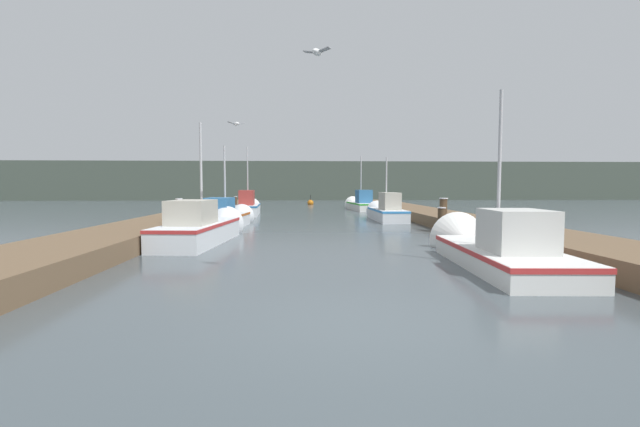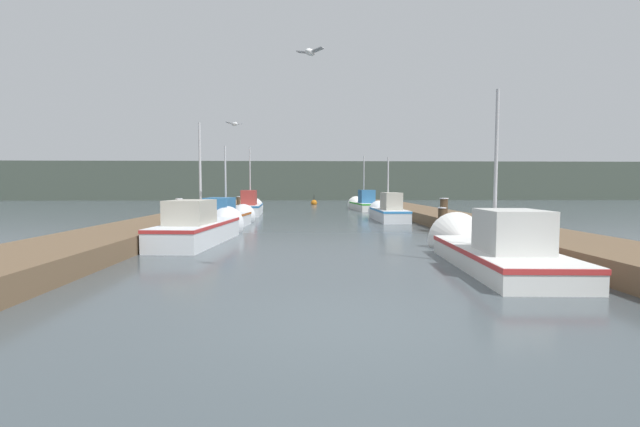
{
  "view_description": "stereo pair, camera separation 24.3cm",
  "coord_description": "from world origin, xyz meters",
  "px_view_note": "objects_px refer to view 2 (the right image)",
  "views": [
    {
      "loc": [
        -0.75,
        -5.49,
        1.87
      ],
      "look_at": [
        0.07,
        11.85,
        0.74
      ],
      "focal_mm": 24.0,
      "sensor_mm": 36.0,
      "label": 1
    },
    {
      "loc": [
        -0.51,
        -5.5,
        1.87
      ],
      "look_at": [
        0.07,
        11.85,
        0.74
      ],
      "focal_mm": 24.0,
      "sensor_mm": 36.0,
      "label": 2
    }
  ],
  "objects_px": {
    "fishing_boat_2": "(228,218)",
    "mooring_piling_0": "(444,215)",
    "fishing_boat_0": "(488,248)",
    "seagull_lead": "(235,124)",
    "fishing_boat_1": "(203,227)",
    "mooring_piling_1": "(239,204)",
    "fishing_boat_3": "(387,211)",
    "fishing_boat_5": "(363,204)",
    "fishing_boat_4": "(251,207)",
    "mooring_piling_2": "(442,220)",
    "channel_buoy": "(314,203)",
    "mooring_piling_3": "(179,217)",
    "seagull_1": "(310,52)"
  },
  "relations": [
    {
      "from": "fishing_boat_0",
      "to": "mooring_piling_2",
      "type": "bearing_deg",
      "value": 84.49
    },
    {
      "from": "fishing_boat_1",
      "to": "channel_buoy",
      "type": "relative_size",
      "value": 5.35
    },
    {
      "from": "fishing_boat_3",
      "to": "channel_buoy",
      "type": "xyz_separation_m",
      "value": [
        -3.63,
        19.25,
        -0.31
      ]
    },
    {
      "from": "fishing_boat_5",
      "to": "channel_buoy",
      "type": "relative_size",
      "value": 5.49
    },
    {
      "from": "mooring_piling_2",
      "to": "seagull_1",
      "type": "bearing_deg",
      "value": -121.79
    },
    {
      "from": "fishing_boat_5",
      "to": "mooring_piling_3",
      "type": "xyz_separation_m",
      "value": [
        -9.19,
        -17.1,
        0.26
      ]
    },
    {
      "from": "mooring_piling_2",
      "to": "channel_buoy",
      "type": "height_order",
      "value": "mooring_piling_2"
    },
    {
      "from": "fishing_boat_0",
      "to": "channel_buoy",
      "type": "distance_m",
      "value": 32.49
    },
    {
      "from": "seagull_lead",
      "to": "mooring_piling_0",
      "type": "bearing_deg",
      "value": -6.27
    },
    {
      "from": "fishing_boat_2",
      "to": "mooring_piling_0",
      "type": "height_order",
      "value": "fishing_boat_2"
    },
    {
      "from": "fishing_boat_0",
      "to": "seagull_lead",
      "type": "height_order",
      "value": "fishing_boat_0"
    },
    {
      "from": "fishing_boat_4",
      "to": "fishing_boat_3",
      "type": "bearing_deg",
      "value": -34.39
    },
    {
      "from": "fishing_boat_4",
      "to": "seagull_lead",
      "type": "distance_m",
      "value": 15.29
    },
    {
      "from": "mooring_piling_0",
      "to": "seagull_lead",
      "type": "xyz_separation_m",
      "value": [
        -7.75,
        -3.88,
        3.05
      ]
    },
    {
      "from": "fishing_boat_0",
      "to": "fishing_boat_2",
      "type": "xyz_separation_m",
      "value": [
        -7.89,
        9.1,
        0.05
      ]
    },
    {
      "from": "mooring_piling_2",
      "to": "seagull_lead",
      "type": "bearing_deg",
      "value": -154.51
    },
    {
      "from": "fishing_boat_2",
      "to": "mooring_piling_0",
      "type": "xyz_separation_m",
      "value": [
        9.09,
        -2.09,
        0.26
      ]
    },
    {
      "from": "fishing_boat_5",
      "to": "mooring_piling_1",
      "type": "xyz_separation_m",
      "value": [
        -9.27,
        -2.51,
        0.11
      ]
    },
    {
      "from": "fishing_boat_1",
      "to": "fishing_boat_4",
      "type": "distance_m",
      "value": 13.66
    },
    {
      "from": "fishing_boat_2",
      "to": "fishing_boat_4",
      "type": "distance_m",
      "value": 8.9
    },
    {
      "from": "channel_buoy",
      "to": "mooring_piling_1",
      "type": "bearing_deg",
      "value": -115.56
    },
    {
      "from": "fishing_boat_3",
      "to": "mooring_piling_1",
      "type": "xyz_separation_m",
      "value": [
        -9.25,
        7.5,
        0.08
      ]
    },
    {
      "from": "fishing_boat_5",
      "to": "mooring_piling_1",
      "type": "bearing_deg",
      "value": -169.41
    },
    {
      "from": "fishing_boat_5",
      "to": "seagull_1",
      "type": "relative_size",
      "value": 11.37
    },
    {
      "from": "fishing_boat_1",
      "to": "fishing_boat_3",
      "type": "xyz_separation_m",
      "value": [
        7.92,
        8.71,
        -0.0
      ]
    },
    {
      "from": "fishing_boat_1",
      "to": "fishing_boat_5",
      "type": "relative_size",
      "value": 0.97
    },
    {
      "from": "fishing_boat_0",
      "to": "seagull_1",
      "type": "bearing_deg",
      "value": -153.1
    },
    {
      "from": "fishing_boat_3",
      "to": "fishing_boat_1",
      "type": "bearing_deg",
      "value": -132.27
    },
    {
      "from": "seagull_1",
      "to": "channel_buoy",
      "type": "bearing_deg",
      "value": 118.7
    },
    {
      "from": "fishing_boat_2",
      "to": "mooring_piling_1",
      "type": "distance_m",
      "value": 11.52
    },
    {
      "from": "mooring_piling_2",
      "to": "mooring_piling_3",
      "type": "xyz_separation_m",
      "value": [
        -10.15,
        -0.8,
        0.2
      ]
    },
    {
      "from": "fishing_boat_2",
      "to": "mooring_piling_1",
      "type": "height_order",
      "value": "fishing_boat_2"
    },
    {
      "from": "mooring_piling_2",
      "to": "mooring_piling_3",
      "type": "bearing_deg",
      "value": -175.51
    },
    {
      "from": "fishing_boat_5",
      "to": "fishing_boat_2",
      "type": "bearing_deg",
      "value": -124.32
    },
    {
      "from": "fishing_boat_0",
      "to": "mooring_piling_0",
      "type": "xyz_separation_m",
      "value": [
        1.21,
        7.01,
        0.32
      ]
    },
    {
      "from": "mooring_piling_2",
      "to": "channel_buoy",
      "type": "distance_m",
      "value": 25.96
    },
    {
      "from": "fishing_boat_3",
      "to": "fishing_boat_5",
      "type": "height_order",
      "value": "fishing_boat_5"
    },
    {
      "from": "fishing_boat_1",
      "to": "seagull_lead",
      "type": "bearing_deg",
      "value": -37.27
    },
    {
      "from": "fishing_boat_3",
      "to": "mooring_piling_3",
      "type": "height_order",
      "value": "fishing_boat_3"
    },
    {
      "from": "fishing_boat_3",
      "to": "mooring_piling_2",
      "type": "relative_size",
      "value": 5.36
    },
    {
      "from": "fishing_boat_2",
      "to": "mooring_piling_3",
      "type": "relative_size",
      "value": 4.45
    },
    {
      "from": "fishing_boat_1",
      "to": "mooring_piling_1",
      "type": "distance_m",
      "value": 16.26
    },
    {
      "from": "seagull_lead",
      "to": "fishing_boat_2",
      "type": "bearing_deg",
      "value": 69.82
    },
    {
      "from": "fishing_boat_5",
      "to": "fishing_boat_4",
      "type": "bearing_deg",
      "value": -152.57
    },
    {
      "from": "fishing_boat_0",
      "to": "fishing_boat_4",
      "type": "height_order",
      "value": "fishing_boat_4"
    },
    {
      "from": "mooring_piling_0",
      "to": "seagull_1",
      "type": "xyz_separation_m",
      "value": [
        -5.51,
        -8.89,
        3.69
      ]
    },
    {
      "from": "fishing_boat_3",
      "to": "mooring_piling_3",
      "type": "distance_m",
      "value": 11.59
    },
    {
      "from": "mooring_piling_2",
      "to": "seagull_1",
      "type": "distance_m",
      "value": 10.87
    },
    {
      "from": "mooring_piling_0",
      "to": "mooring_piling_1",
      "type": "height_order",
      "value": "mooring_piling_0"
    },
    {
      "from": "mooring_piling_0",
      "to": "fishing_boat_4",
      "type": "bearing_deg",
      "value": 129.96
    }
  ]
}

